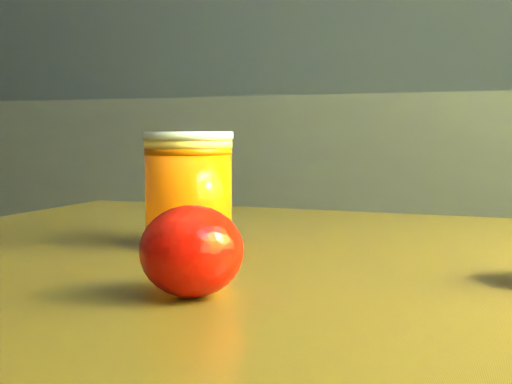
% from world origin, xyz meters
% --- Properties ---
extents(kitchen_counter, '(3.15, 0.60, 0.90)m').
position_xyz_m(kitchen_counter, '(0.00, 1.45, 0.45)').
color(kitchen_counter, '#4E4E53').
rests_on(kitchen_counter, ground).
extents(juice_glass, '(0.07, 0.07, 0.09)m').
position_xyz_m(juice_glass, '(0.84, 0.05, 0.77)').
color(juice_glass, '#ED5B04').
rests_on(juice_glass, table).
extents(orange_front, '(0.07, 0.07, 0.05)m').
position_xyz_m(orange_front, '(0.93, -0.10, 0.75)').
color(orange_front, red).
rests_on(orange_front, table).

